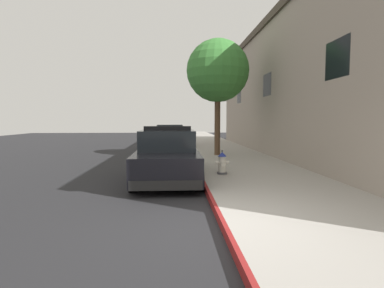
{
  "coord_description": "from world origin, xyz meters",
  "views": [
    {
      "loc": [
        -0.88,
        -5.07,
        1.88
      ],
      "look_at": [
        -0.21,
        6.01,
        1.0
      ],
      "focal_mm": 28.57,
      "sensor_mm": 36.0,
      "label": 1
    }
  ],
  "objects_px": {
    "police_cruiser": "(168,156)",
    "fire_hydrant": "(222,163)",
    "street_tree": "(218,71)",
    "parked_car_silver_ahead": "(170,137)"
  },
  "relations": [
    {
      "from": "street_tree",
      "to": "parked_car_silver_ahead",
      "type": "bearing_deg",
      "value": 112.67
    },
    {
      "from": "police_cruiser",
      "to": "parked_car_silver_ahead",
      "type": "xyz_separation_m",
      "value": [
        -0.04,
        10.86,
        -0.0
      ]
    },
    {
      "from": "police_cruiser",
      "to": "fire_hydrant",
      "type": "relative_size",
      "value": 6.37
    },
    {
      "from": "police_cruiser",
      "to": "parked_car_silver_ahead",
      "type": "height_order",
      "value": "police_cruiser"
    },
    {
      "from": "fire_hydrant",
      "to": "street_tree",
      "type": "xyz_separation_m",
      "value": [
        0.6,
        5.28,
        3.7
      ]
    },
    {
      "from": "police_cruiser",
      "to": "fire_hydrant",
      "type": "xyz_separation_m",
      "value": [
        1.73,
        -0.1,
        -0.23
      ]
    },
    {
      "from": "police_cruiser",
      "to": "street_tree",
      "type": "distance_m",
      "value": 6.66
    },
    {
      "from": "police_cruiser",
      "to": "fire_hydrant",
      "type": "height_order",
      "value": "police_cruiser"
    },
    {
      "from": "police_cruiser",
      "to": "fire_hydrant",
      "type": "bearing_deg",
      "value": -3.22
    },
    {
      "from": "fire_hydrant",
      "to": "street_tree",
      "type": "relative_size",
      "value": 0.14
    }
  ]
}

